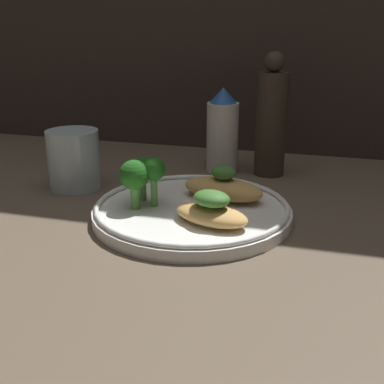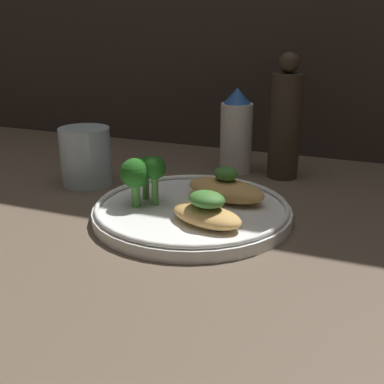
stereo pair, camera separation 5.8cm
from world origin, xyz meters
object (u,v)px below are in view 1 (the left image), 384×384
(plate, at_px, (192,211))
(broccoli_bunch, at_px, (141,174))
(sauce_bottle, at_px, (222,132))
(drinking_glass, at_px, (74,159))
(pepper_grinder, at_px, (271,120))

(plate, relative_size, broccoli_bunch, 3.88)
(broccoli_bunch, xyz_separation_m, sauce_bottle, (0.05, 0.22, 0.01))
(sauce_bottle, bearing_deg, plate, -87.49)
(plate, xyz_separation_m, broccoli_bunch, (-0.06, -0.01, 0.05))
(broccoli_bunch, height_order, sauce_bottle, sauce_bottle)
(drinking_glass, bearing_deg, pepper_grinder, 28.59)
(sauce_bottle, distance_m, drinking_glass, 0.23)
(pepper_grinder, relative_size, drinking_glass, 2.23)
(broccoli_bunch, bearing_deg, sauce_bottle, 77.16)
(plate, height_order, pepper_grinder, pepper_grinder)
(broccoli_bunch, xyz_separation_m, pepper_grinder, (0.13, 0.22, 0.03))
(broccoli_bunch, bearing_deg, drinking_glass, 149.59)
(plate, distance_m, drinking_glass, 0.21)
(plate, relative_size, pepper_grinder, 1.29)
(pepper_grinder, height_order, drinking_glass, pepper_grinder)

